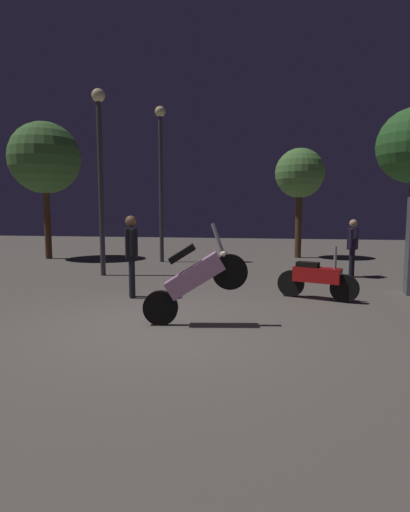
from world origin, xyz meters
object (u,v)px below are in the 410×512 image
(streetlamp_near, at_px, (100,159))
(motorcycle_pink_foreground, at_px, (195,279))
(person_bystander_far, at_px, (353,243))
(motorcycle_red_parked_left, at_px, (317,278))
(person_rider_beside, at_px, (131,249))
(streetlamp_far, at_px, (161,165))

(streetlamp_near, bearing_deg, motorcycle_pink_foreground, -52.60)
(motorcycle_pink_foreground, height_order, person_bystander_far, motorcycle_pink_foreground)
(motorcycle_red_parked_left, relative_size, streetlamp_near, 0.31)
(motorcycle_red_parked_left, relative_size, person_bystander_far, 1.01)
(person_rider_beside, bearing_deg, streetlamp_near, 100.78)
(streetlamp_far, bearing_deg, motorcycle_pink_foreground, -71.24)
(motorcycle_pink_foreground, relative_size, person_rider_beside, 0.97)
(motorcycle_pink_foreground, distance_m, person_rider_beside, 2.52)
(streetlamp_far, bearing_deg, person_bystander_far, -21.49)
(person_rider_beside, relative_size, streetlamp_far, 0.32)
(person_bystander_far, height_order, streetlamp_far, streetlamp_far)
(motorcycle_red_parked_left, height_order, streetlamp_near, streetlamp_near)
(motorcycle_pink_foreground, distance_m, motorcycle_red_parked_left, 3.11)
(streetlamp_near, bearing_deg, motorcycle_red_parked_left, -21.98)
(person_rider_beside, xyz_separation_m, streetlamp_near, (-1.76, 2.65, 2.17))
(motorcycle_pink_foreground, bearing_deg, person_bystander_far, 49.31)
(motorcycle_pink_foreground, relative_size, streetlamp_far, 0.31)
(person_rider_beside, distance_m, streetlamp_far, 6.31)
(motorcycle_pink_foreground, xyz_separation_m, streetlamp_far, (-2.60, 7.65, 2.59))
(motorcycle_pink_foreground, xyz_separation_m, person_rider_beside, (-1.68, 1.85, 0.28))
(person_bystander_far, xyz_separation_m, streetlamp_far, (-5.96, 2.35, 2.41))
(streetlamp_near, xyz_separation_m, streetlamp_far, (0.85, 3.15, 0.14))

